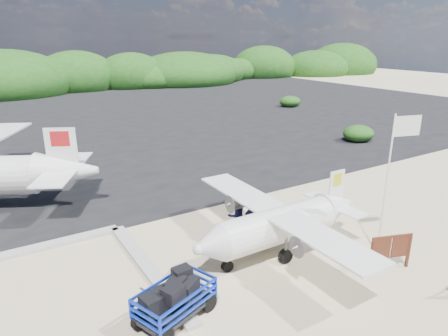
% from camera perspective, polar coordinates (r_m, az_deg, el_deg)
% --- Properties ---
extents(ground, '(160.00, 160.00, 0.00)m').
position_cam_1_polar(ground, '(15.32, 7.64, -12.03)').
color(ground, beige).
extents(asphalt_apron, '(90.00, 50.00, 0.04)m').
position_cam_1_polar(asphalt_apron, '(41.73, -19.37, 6.61)').
color(asphalt_apron, '#B2B2B2').
rests_on(asphalt_apron, ground).
extents(lagoon, '(9.00, 7.00, 0.40)m').
position_cam_1_polar(lagoon, '(13.93, -29.14, -17.86)').
color(lagoon, '#B2B2B2').
rests_on(lagoon, ground).
extents(vegetation_band, '(124.00, 8.00, 4.40)m').
position_cam_1_polar(vegetation_band, '(66.12, -24.36, 9.99)').
color(vegetation_band, '#B2B2B2').
rests_on(vegetation_band, ground).
extents(baggage_cart, '(2.82, 2.19, 1.24)m').
position_cam_1_polar(baggage_cart, '(12.29, -6.88, -20.62)').
color(baggage_cart, '#0C2BB7').
rests_on(baggage_cart, ground).
extents(flagpole, '(1.14, 0.72, 5.27)m').
position_cam_1_polar(flagpole, '(16.18, 20.97, -11.45)').
color(flagpole, white).
rests_on(flagpole, ground).
extents(signboard, '(1.58, 0.67, 1.33)m').
position_cam_1_polar(signboard, '(15.41, 22.37, -13.19)').
color(signboard, '#552718').
rests_on(signboard, ground).
extents(crew_a, '(0.67, 0.57, 1.57)m').
position_cam_1_polar(crew_a, '(16.59, 4.29, -6.38)').
color(crew_a, '#121444').
rests_on(crew_a, ground).
extents(crew_b, '(0.83, 0.69, 1.58)m').
position_cam_1_polar(crew_b, '(16.31, 1.79, -6.77)').
color(crew_b, '#121444').
rests_on(crew_b, ground).
extents(crew_c, '(1.01, 0.50, 1.66)m').
position_cam_1_polar(crew_c, '(15.96, 4.17, -7.24)').
color(crew_c, '#121444').
rests_on(crew_c, ground).
extents(aircraft_large, '(21.66, 21.66, 4.82)m').
position_cam_1_polar(aircraft_large, '(46.72, 3.45, 8.75)').
color(aircraft_large, '#B2B2B2').
rests_on(aircraft_large, ground).
extents(aircraft_small, '(7.40, 7.40, 2.65)m').
position_cam_1_polar(aircraft_small, '(47.45, -27.78, 6.84)').
color(aircraft_small, '#B2B2B2').
rests_on(aircraft_small, ground).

